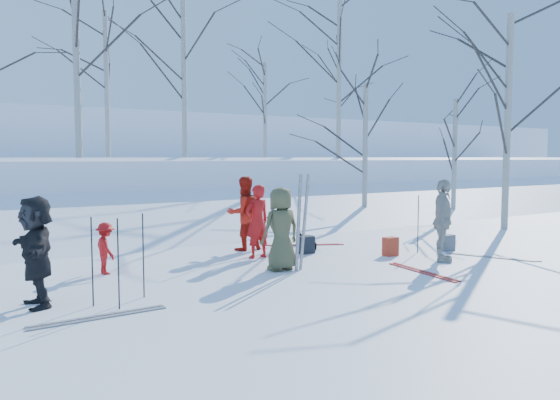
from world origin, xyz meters
TOP-DOWN VIEW (x-y plane):
  - ground at (0.00, 0.00)m, footprint 120.00×120.00m
  - snow_ramp at (0.00, 7.00)m, footprint 70.00×9.49m
  - snow_plateau at (0.00, 17.00)m, footprint 70.00×18.00m
  - far_hill at (0.00, 38.00)m, footprint 90.00×30.00m
  - skier_olive_center at (-0.59, 0.55)m, footprint 0.81×0.53m
  - skier_red_north at (-0.30, 1.95)m, footprint 0.62×0.43m
  - skier_redor_behind at (-0.06, 3.00)m, footprint 0.89×0.71m
  - skier_red_seated at (-3.58, 2.05)m, footprint 0.42×0.67m
  - skier_cream_east at (2.78, -0.55)m, footprint 1.06×0.99m
  - skier_grey_west at (-5.05, 0.30)m, footprint 0.49×1.54m
  - dog at (1.11, 2.05)m, footprint 0.49×0.57m
  - upright_ski_left at (-0.33, 0.30)m, footprint 0.08×0.16m
  - upright_ski_right at (-0.21, 0.28)m, footprint 0.12×0.23m
  - ski_pair_a at (1.62, -1.09)m, footprint 0.65×1.95m
  - ski_pair_b at (-4.43, -0.79)m, footprint 0.34×1.91m
  - ski_pair_c at (1.57, 2.80)m, footprint 1.71×2.06m
  - ski_pair_d at (4.11, -0.83)m, footprint 1.64×2.05m
  - ski_pole_a at (0.57, 2.36)m, footprint 0.02×0.02m
  - ski_pole_b at (-3.54, -0.04)m, footprint 0.02×0.02m
  - ski_pole_c at (3.17, 0.50)m, footprint 0.02×0.02m
  - ski_pole_d at (0.72, 2.76)m, footprint 0.02×0.02m
  - ski_pole_e at (-4.35, -0.14)m, footprint 0.02×0.02m
  - ski_pole_f at (-4.07, -0.51)m, footprint 0.02×0.02m
  - backpack_red at (2.36, 0.56)m, footprint 0.32×0.22m
  - backpack_grey at (3.97, 0.30)m, footprint 0.30×0.20m
  - backpack_dark at (0.92, 1.82)m, footprint 0.34×0.24m
  - birch_plateau_a at (-2.37, 9.57)m, footprint 5.61×5.61m
  - birch_plateau_c at (6.82, 13.51)m, footprint 3.66×3.66m
  - birch_plateau_d at (9.42, 11.31)m, footprint 5.55×5.55m
  - birch_plateau_e at (2.03, 11.59)m, footprint 4.98×4.98m
  - birch_plateau_f at (11.99, 14.57)m, footprint 4.42×4.42m
  - birch_plateau_g at (0.05, 15.21)m, footprint 4.89×4.89m
  - birch_edge_b at (8.56, 2.02)m, footprint 5.17×5.17m
  - birch_edge_c at (9.96, 5.16)m, footprint 3.64×3.64m
  - birch_edge_e at (6.22, 5.85)m, footprint 3.92×3.92m

SIDE VIEW (x-z plane):
  - ground at x=0.00m, z-range 0.00..0.00m
  - ski_pair_a at x=1.62m, z-range 0.00..0.02m
  - ski_pair_b at x=-4.43m, z-range 0.00..0.02m
  - ski_pair_c at x=1.57m, z-range 0.00..0.02m
  - ski_pair_d at x=4.11m, z-range 0.00..0.02m
  - snow_ramp at x=0.00m, z-range -1.91..2.21m
  - backpack_grey at x=3.97m, z-range 0.00..0.38m
  - backpack_dark at x=0.92m, z-range 0.00..0.40m
  - backpack_red at x=2.36m, z-range 0.00..0.42m
  - dog at x=1.11m, z-range 0.00..0.44m
  - skier_red_seated at x=-3.58m, z-range 0.00..0.99m
  - ski_pole_a at x=0.57m, z-range 0.00..1.34m
  - ski_pole_b at x=-3.54m, z-range 0.00..1.34m
  - ski_pole_c at x=3.17m, z-range 0.00..1.34m
  - ski_pole_d at x=0.72m, z-range 0.00..1.34m
  - ski_pole_e at x=-4.35m, z-range 0.00..1.34m
  - ski_pole_f at x=-4.07m, z-range 0.00..1.34m
  - skier_red_north at x=-0.30m, z-range 0.00..1.62m
  - skier_olive_center at x=-0.59m, z-range 0.00..1.64m
  - skier_grey_west at x=-5.05m, z-range 0.00..1.66m
  - skier_cream_east at x=2.78m, z-range 0.00..1.76m
  - skier_redor_behind at x=-0.06m, z-range 0.00..1.76m
  - upright_ski_left at x=-0.33m, z-range 0.00..1.90m
  - upright_ski_right at x=-0.21m, z-range 0.00..1.90m
  - snow_plateau at x=0.00m, z-range -0.10..2.10m
  - far_hill at x=0.00m, z-range -1.00..5.00m
  - birch_edge_c at x=9.96m, z-range 0.00..4.35m
  - birch_edge_e at x=6.22m, z-range 0.00..4.74m
  - birch_edge_b at x=8.56m, z-range 0.00..6.53m
  - birch_plateau_c at x=6.82m, z-range 2.20..6.57m
  - birch_plateau_f at x=11.99m, z-range 2.20..7.65m
  - birch_plateau_g at x=0.05m, z-range 2.20..8.33m
  - birch_plateau_e at x=2.03m, z-range 2.20..8.46m
  - birch_plateau_d at x=9.42m, z-range 2.20..9.27m
  - birch_plateau_a at x=-2.37m, z-range 2.20..9.35m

